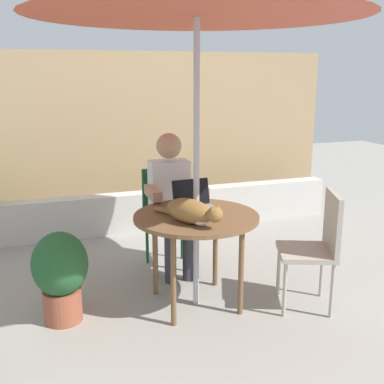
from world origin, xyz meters
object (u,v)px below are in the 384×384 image
cat (192,212)px  chair_occupied (167,210)px  potted_plant_by_chair (60,272)px  chair_empty (318,241)px  patio_table (196,223)px  person_seated (171,196)px  laptop (193,200)px

cat → chair_occupied: bearing=84.7°
cat → potted_plant_by_chair: cat is taller
chair_empty → potted_plant_by_chair: (-1.84, 0.39, -0.16)m
chair_occupied → chair_empty: size_ratio=1.00×
cat → potted_plant_by_chair: size_ratio=0.89×
patio_table → potted_plant_by_chair: patio_table is taller
patio_table → cat: (-0.09, -0.18, 0.15)m
chair_empty → person_seated: bearing=130.4°
chair_empty → laptop: laptop is taller
laptop → potted_plant_by_chair: (-1.03, -0.12, -0.41)m
laptop → cat: (-0.13, -0.36, 0.02)m
patio_table → potted_plant_by_chair: 1.03m
potted_plant_by_chair → laptop: bearing=6.5°
chair_empty → cat: size_ratio=1.51×
person_seated → cat: person_seated is taller
patio_table → person_seated: (0.00, 0.66, 0.05)m
person_seated → cat: size_ratio=2.08×
chair_occupied → cat: bearing=-95.3°
patio_table → chair_empty: (0.84, -0.33, -0.12)m
patio_table → person_seated: 0.66m
person_seated → patio_table: bearing=-90.0°
patio_table → cat: size_ratio=1.56×
chair_occupied → potted_plant_by_chair: bearing=-142.8°
chair_empty → patio_table: bearing=158.7°
person_seated → cat: 0.85m
patio_table → person_seated: size_ratio=0.75×
chair_empty → potted_plant_by_chair: 1.88m
chair_occupied → potted_plant_by_chair: chair_occupied is taller
person_seated → potted_plant_by_chair: size_ratio=1.85×
chair_empty → cat: bearing=171.1°
chair_occupied → laptop: laptop is taller
laptop → cat: laptop is taller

